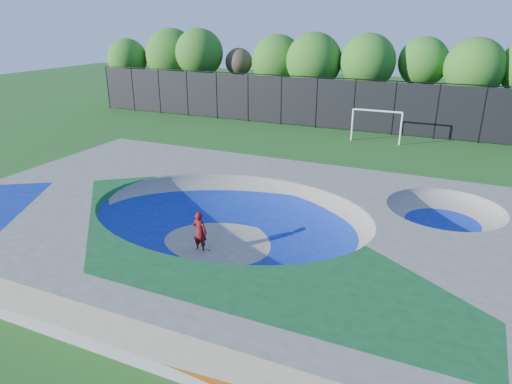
% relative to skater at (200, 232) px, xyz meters
% --- Properties ---
extents(ground, '(120.00, 120.00, 0.00)m').
position_rel_skater_xyz_m(ground, '(0.77, 0.95, -0.80)').
color(ground, '#1C5317').
rests_on(ground, ground).
extents(skate_deck, '(22.00, 14.00, 1.50)m').
position_rel_skater_xyz_m(skate_deck, '(0.77, 0.95, -0.05)').
color(skate_deck, gray).
rests_on(skate_deck, ground).
extents(skater, '(0.60, 0.42, 1.60)m').
position_rel_skater_xyz_m(skater, '(0.00, 0.00, 0.00)').
color(skater, red).
rests_on(skater, ground).
extents(skateboard, '(0.80, 0.28, 0.05)m').
position_rel_skater_xyz_m(skateboard, '(0.00, 0.00, -0.77)').
color(skateboard, black).
rests_on(skateboard, ground).
extents(soccer_goal, '(3.50, 0.12, 2.32)m').
position_rel_skater_xyz_m(soccer_goal, '(3.03, 19.16, 0.81)').
color(soccer_goal, white).
rests_on(soccer_goal, ground).
extents(fence, '(48.09, 0.09, 4.04)m').
position_rel_skater_xyz_m(fence, '(0.77, 21.95, 1.30)').
color(fence, black).
rests_on(fence, ground).
extents(treeline, '(52.65, 6.33, 8.06)m').
position_rel_skater_xyz_m(treeline, '(2.45, 26.84, 4.06)').
color(treeline, '#403220').
rests_on(treeline, ground).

